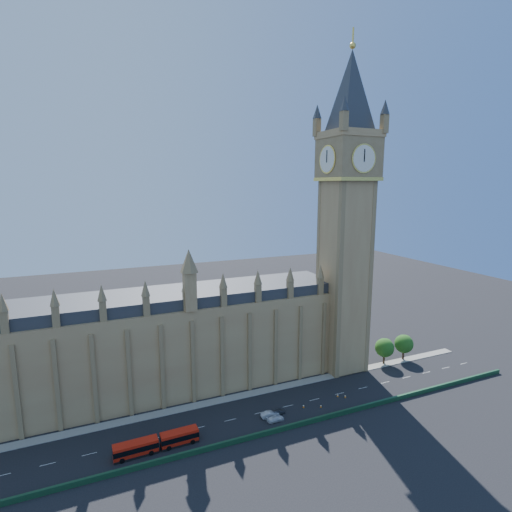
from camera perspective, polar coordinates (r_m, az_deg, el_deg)
name	(u,v)px	position (r m, az deg, el deg)	size (l,w,h in m)	color
ground	(245,416)	(107.18, -1.52, -21.92)	(400.00, 400.00, 0.00)	black
palace_westminster	(129,347)	(115.17, -17.74, -12.30)	(120.00, 20.00, 28.00)	#9A744A
elizabeth_tower	(347,193)	(121.69, 12.86, 8.78)	(20.59, 20.59, 105.00)	#9A744A
bridge_parapet	(260,435)	(99.90, 0.57, -24.15)	(160.00, 0.60, 1.20)	#1E4C2D
kerb_north	(232,398)	(114.78, -3.39, -19.55)	(160.00, 3.00, 0.16)	gray
tree_east_near	(385,347)	(137.47, 17.94, -12.27)	(6.00, 6.00, 8.50)	#382619
tree_east_far	(404,343)	(142.59, 20.42, -11.60)	(6.00, 6.00, 8.50)	#382619
red_bus	(157,443)	(98.01, -13.99, -24.50)	(18.28, 3.24, 3.10)	red
car_grey	(277,412)	(107.64, 3.03, -21.32)	(1.72, 4.27, 1.45)	#3D3F45
car_silver	(270,414)	(106.50, 2.04, -21.67)	(1.61, 4.62, 1.52)	#A6A9AE
car_white	(276,419)	(105.18, 2.81, -22.20)	(1.77, 4.36, 1.26)	white
cone_a	(345,396)	(117.13, 12.63, -18.97)	(0.64, 0.64, 0.78)	black
cone_b	(321,406)	(111.73, 9.26, -20.41)	(0.51, 0.51, 0.70)	black
cone_c	(338,395)	(117.14, 11.59, -18.93)	(0.63, 0.63, 0.76)	black
cone_d	(304,406)	(111.04, 6.81, -20.52)	(0.60, 0.60, 0.78)	black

